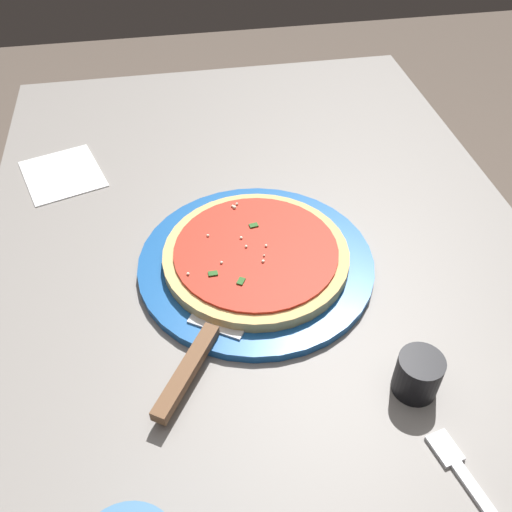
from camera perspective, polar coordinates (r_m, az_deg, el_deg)
The scene contains 8 objects.
ground_plane at distance 1.39m, azimuth 0.43°, elevation -21.78°, with size 5.00×5.00×0.00m, color brown.
restaurant_table at distance 0.88m, azimuth 0.63°, elevation -5.75°, with size 1.13×0.78×0.73m.
serving_plate at distance 0.76m, azimuth 0.00°, elevation -0.74°, with size 0.32×0.32×0.01m, color #195199.
pizza at distance 0.75m, azimuth -0.00°, elevation 0.11°, with size 0.25×0.25×0.02m.
pizza_server at distance 0.66m, azimuth -5.32°, elevation -8.90°, with size 0.21×0.16×0.01m.
cup_small_sauce at distance 0.65m, azimuth 15.98°, elevation -11.42°, with size 0.05×0.05×0.05m, color black.
napkin_folded_right at distance 0.98m, azimuth -18.90°, elevation 7.82°, with size 0.13×0.12×0.00m, color white.
fork at distance 0.63m, azimuth 22.09°, elevation -22.27°, with size 0.19×0.06×0.00m.
Camera 1 is at (-0.56, 0.11, 1.27)m, focal length 39.72 mm.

